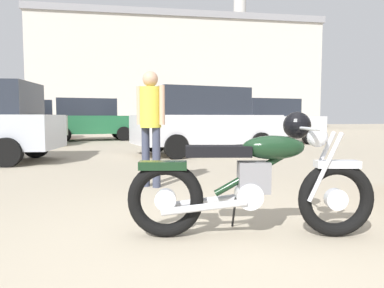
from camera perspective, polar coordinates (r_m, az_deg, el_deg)
ground_plane at (r=2.74m, az=6.66°, el=-17.33°), size 80.00×80.00×0.00m
vintage_motorcycle at (r=3.04m, az=10.49°, el=-5.55°), size 2.05×0.72×1.07m
bystander at (r=5.08m, az=-6.72°, el=4.45°), size 0.37×0.32×1.66m
dark_sedan_left at (r=15.83m, az=-16.10°, el=3.91°), size 4.06×2.15×1.78m
silver_sedan_mid at (r=9.58m, az=1.92°, el=3.85°), size 4.12×2.30×1.78m
red_hatchback_near at (r=18.03m, az=-25.97°, el=3.68°), size 4.07×2.18×1.78m
pale_sedan_back at (r=13.58m, az=11.91°, el=3.59°), size 4.35×2.25×1.67m
industrial_building at (r=31.37m, az=-2.46°, el=10.96°), size 23.59×10.15×16.64m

